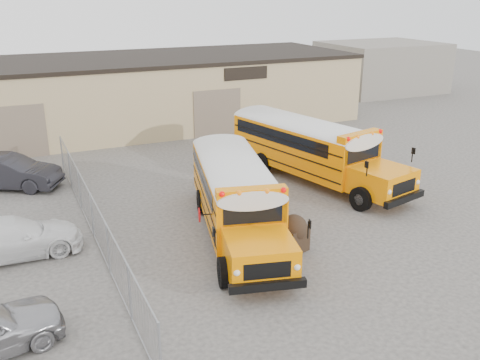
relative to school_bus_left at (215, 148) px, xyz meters
name	(u,v)px	position (x,y,z in m)	size (l,w,h in m)	color
ground	(269,240)	(-0.63, -7.07, -1.66)	(120.00, 120.00, 0.00)	#464440
warehouse	(136,91)	(-0.63, 12.93, 0.71)	(30.20, 10.20, 4.67)	tan
chainlink_fence	(92,215)	(-6.63, -4.07, -0.76)	(0.07, 18.07, 1.81)	gray
distant_building_right	(381,67)	(23.37, 16.93, 0.54)	(10.00, 8.00, 4.40)	gray
school_bus_left	(215,148)	(0.00, 0.00, 0.00)	(4.66, 10.11, 2.87)	#FF8600
school_bus_right	(233,121)	(2.92, 4.41, 0.09)	(4.86, 10.67, 3.03)	#FF8802
tarp_bundle	(293,232)	(-0.24, -8.17, -0.96)	(1.11, 1.05, 1.37)	black
car_white	(10,238)	(-9.57, -4.47, -0.95)	(2.00, 4.91, 1.42)	white
car_dark	(8,172)	(-9.31, 3.06, -0.87)	(1.68, 4.83, 1.59)	black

